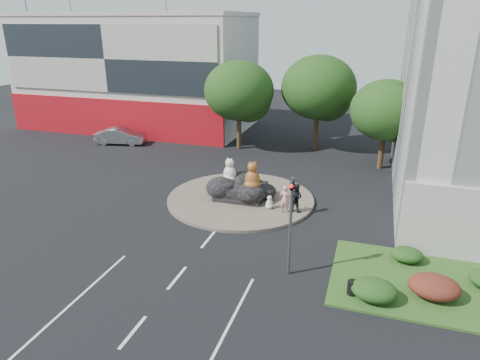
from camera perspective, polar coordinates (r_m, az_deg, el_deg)
The scene contains 21 objects.
ground at distance 21.23m, azimuth -8.39°, elevation -12.79°, with size 120.00×120.00×0.00m, color black.
roundabout_island at distance 29.39m, azimuth 0.08°, elevation -2.48°, with size 10.00×10.00×0.20m, color brown.
rock_plinth at distance 29.18m, azimuth 0.08°, elevation -1.49°, with size 3.20×2.60×0.90m, color black, non-canonical shape.
shophouse_block at distance 51.25m, azimuth -13.50°, elevation 13.92°, with size 25.20×12.30×17.40m.
grass_verge at distance 22.34m, azimuth 25.32°, elevation -12.75°, with size 10.00×6.00×0.12m, color #1D4C19.
tree_left at distance 40.25m, azimuth -0.02°, elevation 11.45°, with size 6.46×6.46×8.27m.
tree_mid at distance 40.62m, azimuth 10.52°, elevation 11.65°, with size 6.84×6.84×8.76m.
tree_right at distance 36.51m, azimuth 18.99°, elevation 8.43°, with size 5.70×5.70×7.30m.
hedge_near_green at distance 20.08m, azimuth 17.47°, elevation -13.83°, with size 2.00×1.60×0.90m, color #173812.
hedge_red at distance 21.14m, azimuth 24.48°, elevation -12.82°, with size 2.20×1.76×0.99m, color #531A16.
hedge_back_green at distance 23.49m, azimuth 21.36°, elevation -9.25°, with size 1.60×1.28×0.72m, color #173812.
traffic_light at distance 19.72m, azimuth 7.13°, elevation -3.46°, with size 0.44×1.24×5.00m.
street_lamp at distance 25.21m, azimuth 27.49°, elevation 1.95°, with size 2.34×0.22×8.06m.
cat_white at distance 29.25m, azimuth -1.38°, elevation 1.36°, with size 1.07×0.92×1.78m, color silver, non-canonical shape.
cat_tabby at distance 28.06m, azimuth 1.68°, elevation 0.69°, with size 1.17×1.01×1.94m, color #AE7724, non-canonical shape.
kitten_calico at distance 28.86m, azimuth -2.72°, elevation -1.81°, with size 0.52×0.45×0.87m, color beige, non-canonical shape.
kitten_white at distance 27.56m, azimuth 3.95°, elevation -2.91°, with size 0.54×0.47×0.90m, color silver, non-canonical shape.
pedestrian_pink at distance 26.93m, azimuth 6.01°, elevation -2.54°, with size 0.65×0.42×1.77m, color #D58B8A.
pedestrian_dark at distance 27.19m, azimuth 7.47°, elevation -2.30°, with size 0.90×0.70×1.85m, color black.
parked_car at distance 44.29m, azimuth -15.65°, elevation 5.66°, with size 1.70×4.88×1.61m, color #94969B.
litter_bin at distance 20.22m, azimuth 14.77°, elevation -13.70°, with size 0.47×0.47×0.64m, color black.
Camera 1 is at (8.24, -15.77, 11.58)m, focal length 32.00 mm.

